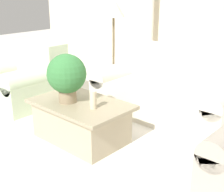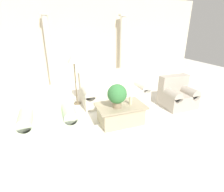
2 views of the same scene
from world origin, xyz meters
name	(u,v)px [view 2 (image 2 of 2)]	position (x,y,z in m)	size (l,w,h in m)	color
ground_plane	(108,114)	(0.00, 0.00, 0.00)	(16.00, 16.00, 0.00)	silver
wall_back	(82,42)	(0.00, 3.04, 1.60)	(10.00, 0.06, 3.20)	beige
sofa_long	(113,89)	(0.47, 0.85, 0.35)	(2.00, 0.99, 0.90)	beige
loveseat	(48,114)	(-1.47, -0.20, 0.36)	(1.14, 0.99, 0.90)	beige
coffee_table	(120,114)	(0.14, -0.51, 0.23)	(1.12, 0.72, 0.46)	tan
potted_plant	(117,94)	(0.02, -0.59, 0.77)	(0.44, 0.44, 0.55)	#937F60
pillar_candle	(131,100)	(0.38, -0.54, 0.56)	(0.07, 0.07, 0.20)	beige
floor_lamp	(74,61)	(-0.66, 0.95, 1.29)	(0.34, 0.34, 1.51)	brown
column_left	(49,52)	(-1.26, 2.72, 1.32)	(0.26, 0.26, 2.58)	silver
column_right	(122,49)	(1.54, 2.72, 1.32)	(0.26, 0.26, 2.58)	silver
armchair	(177,94)	(2.04, -0.17, 0.35)	(0.87, 0.78, 0.86)	#ADA393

